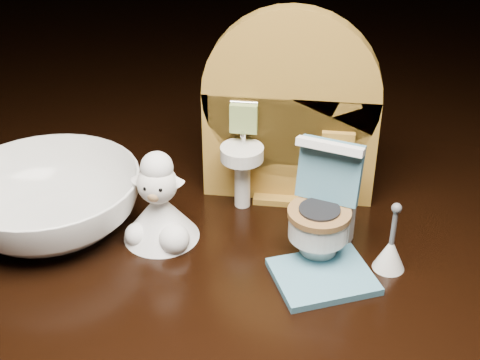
# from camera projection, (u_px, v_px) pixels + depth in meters

# --- Properties ---
(backdrop_panel) EXTENTS (0.13, 0.05, 0.15)m
(backdrop_panel) POSITION_uv_depth(u_px,v_px,m) (289.00, 120.00, 0.49)
(backdrop_panel) COLOR #A97B2C
(backdrop_panel) RESTS_ON ground
(toy_toilet) EXTENTS (0.05, 0.06, 0.08)m
(toy_toilet) POSITION_uv_depth(u_px,v_px,m) (324.00, 213.00, 0.45)
(toy_toilet) COLOR white
(toy_toilet) RESTS_ON ground
(bath_mat) EXTENTS (0.08, 0.07, 0.00)m
(bath_mat) POSITION_uv_depth(u_px,v_px,m) (323.00, 276.00, 0.44)
(bath_mat) COLOR teal
(bath_mat) RESTS_ON ground
(toilet_brush) EXTENTS (0.02, 0.02, 0.05)m
(toilet_brush) POSITION_uv_depth(u_px,v_px,m) (390.00, 251.00, 0.44)
(toilet_brush) COLOR white
(toilet_brush) RESTS_ON ground
(plush_lamb) EXTENTS (0.05, 0.05, 0.07)m
(plush_lamb) POSITION_uv_depth(u_px,v_px,m) (160.00, 209.00, 0.47)
(plush_lamb) COLOR white
(plush_lamb) RESTS_ON ground
(ceramic_bowl) EXTENTS (0.17, 0.17, 0.04)m
(ceramic_bowl) POSITION_uv_depth(u_px,v_px,m) (49.00, 202.00, 0.48)
(ceramic_bowl) COLOR white
(ceramic_bowl) RESTS_ON ground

